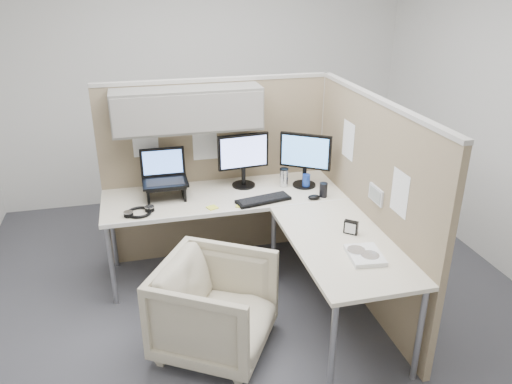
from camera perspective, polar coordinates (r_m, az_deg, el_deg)
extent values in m
plane|color=#3C3B41|center=(4.10, -0.53, -12.48)|extent=(4.50, 4.50, 0.00)
cube|color=#917D5F|center=(4.48, -4.50, 2.40)|extent=(2.00, 0.05, 1.60)
cube|color=#A8A399|center=(4.25, -4.85, 12.69)|extent=(2.00, 0.06, 0.03)
cube|color=slate|center=(4.12, -7.88, 9.41)|extent=(1.20, 0.34, 0.34)
cube|color=gray|center=(3.95, -7.58, 8.81)|extent=(1.18, 0.01, 0.30)
plane|color=white|center=(4.29, -12.54, 5.89)|extent=(0.26, 0.00, 0.26)
plane|color=white|center=(4.35, -5.86, 5.60)|extent=(0.26, 0.00, 0.26)
cube|color=#917D5F|center=(3.89, 12.79, -1.54)|extent=(0.05, 2.00, 1.60)
cube|color=#A8A399|center=(3.63, 13.95, 10.19)|extent=(0.06, 2.00, 0.03)
cube|color=#A8A399|center=(4.73, 7.54, 3.44)|extent=(0.06, 0.06, 1.60)
cube|color=silver|center=(3.69, 13.62, -0.29)|extent=(0.02, 0.20, 0.12)
cube|color=gray|center=(3.69, 13.43, -0.32)|extent=(0.00, 0.16, 0.09)
plane|color=white|center=(4.07, 10.50, 5.85)|extent=(0.00, 0.26, 0.26)
plane|color=white|center=(3.40, 16.10, -0.12)|extent=(0.00, 0.26, 0.26)
cube|color=beige|center=(4.18, -3.61, -0.43)|extent=(2.00, 0.68, 0.03)
cube|color=beige|center=(3.50, 9.80, -5.79)|extent=(0.68, 1.30, 0.03)
cube|color=white|center=(3.88, -2.69, -2.40)|extent=(2.00, 0.02, 0.03)
cylinder|color=gray|center=(4.05, -16.15, -8.07)|extent=(0.04, 0.04, 0.70)
cylinder|color=gray|center=(4.56, -16.04, -4.33)|extent=(0.04, 0.04, 0.70)
cylinder|color=gray|center=(3.16, 8.74, -17.44)|extent=(0.04, 0.04, 0.70)
cylinder|color=gray|center=(3.40, 18.18, -15.25)|extent=(0.04, 0.04, 0.70)
cylinder|color=gray|center=(4.17, 2.01, -6.11)|extent=(0.04, 0.04, 0.70)
imported|color=beige|center=(3.48, -4.68, -12.55)|extent=(0.94, 0.96, 0.74)
cylinder|color=black|center=(4.33, -1.43, 0.81)|extent=(0.20, 0.20, 0.02)
cylinder|color=black|center=(4.30, -1.44, 1.83)|extent=(0.04, 0.04, 0.15)
cube|color=black|center=(4.22, -1.47, 4.67)|extent=(0.44, 0.08, 0.30)
cube|color=#93A7FE|center=(4.20, -1.38, 4.59)|extent=(0.40, 0.04, 0.26)
cylinder|color=black|center=(4.35, 5.51, 0.83)|extent=(0.20, 0.20, 0.02)
cylinder|color=black|center=(4.32, 5.55, 1.85)|extent=(0.04, 0.04, 0.15)
cube|color=black|center=(4.24, 5.67, 4.67)|extent=(0.38, 0.27, 0.30)
cube|color=#59A1F2|center=(4.22, 5.60, 4.59)|extent=(0.33, 0.23, 0.26)
cube|color=black|center=(4.11, -10.32, 0.85)|extent=(0.32, 0.26, 0.02)
cube|color=black|center=(4.13, -12.26, -0.06)|extent=(0.02, 0.24, 0.13)
cube|color=black|center=(4.14, -8.28, 0.32)|extent=(0.02, 0.24, 0.13)
cube|color=black|center=(4.11, -10.34, 1.08)|extent=(0.36, 0.26, 0.02)
cube|color=black|center=(4.20, -10.63, 3.42)|extent=(0.36, 0.06, 0.23)
cube|color=#598CF2|center=(4.20, -10.62, 3.37)|extent=(0.32, 0.04, 0.19)
cube|color=black|center=(4.03, 0.84, -0.92)|extent=(0.46, 0.23, 0.02)
ellipsoid|color=black|center=(4.09, 6.65, -0.59)|extent=(0.11, 0.08, 0.04)
cylinder|color=silver|center=(4.30, 3.21, 1.61)|extent=(0.07, 0.07, 0.15)
cylinder|color=black|center=(4.27, 3.23, 2.62)|extent=(0.08, 0.08, 0.01)
cylinder|color=black|center=(4.13, 7.71, 0.24)|extent=(0.07, 0.07, 0.12)
cylinder|color=#1E3FA5|center=(4.30, 5.75, 1.26)|extent=(0.07, 0.07, 0.12)
cube|color=yellow|center=(3.95, -1.72, -1.56)|extent=(0.10, 0.10, 0.01)
cube|color=yellow|center=(3.93, -5.03, -1.78)|extent=(0.10, 0.10, 0.01)
torus|color=black|center=(3.92, -13.20, -2.27)|extent=(0.25, 0.25, 0.02)
cylinder|color=black|center=(3.90, -14.36, -2.48)|extent=(0.07, 0.07, 0.03)
cylinder|color=black|center=(3.95, -12.06, -1.90)|extent=(0.07, 0.07, 0.03)
cube|color=white|center=(3.33, 12.34, -7.06)|extent=(0.24, 0.29, 0.03)
cylinder|color=silver|center=(3.31, 12.91, -7.02)|extent=(0.12, 0.12, 0.00)
cylinder|color=silver|center=(3.35, 11.38, -6.48)|extent=(0.12, 0.12, 0.00)
cube|color=black|center=(3.59, 10.80, -3.99)|extent=(0.10, 0.09, 0.10)
cube|color=white|center=(3.57, 10.72, -4.11)|extent=(0.06, 0.05, 0.08)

